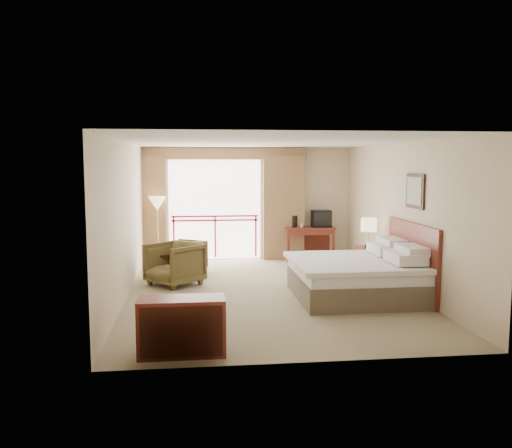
{
  "coord_description": "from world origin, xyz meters",
  "views": [
    {
      "loc": [
        -1.35,
        -9.53,
        2.35
      ],
      "look_at": [
        -0.17,
        0.4,
        1.2
      ],
      "focal_mm": 38.0,
      "sensor_mm": 36.0,
      "label": 1
    }
  ],
  "objects": [
    {
      "name": "desk",
      "position": [
        1.46,
        3.28,
        0.61
      ],
      "size": [
        1.2,
        0.58,
        0.78
      ],
      "rotation": [
        0.0,
        0.0,
        0.06
      ],
      "color": "#5C1E17",
      "rests_on": "floor"
    },
    {
      "name": "curtain_left",
      "position": [
        -2.45,
        3.35,
        1.25
      ],
      "size": [
        1.0,
        0.26,
        2.5
      ],
      "primitive_type": "cube",
      "color": "brown",
      "rests_on": "wall_back"
    },
    {
      "name": "wall_left",
      "position": [
        -2.5,
        0.0,
        1.35
      ],
      "size": [
        0.0,
        7.0,
        7.0
      ],
      "primitive_type": "plane",
      "rotation": [
        1.57,
        0.0,
        1.57
      ],
      "color": "beige",
      "rests_on": "ground"
    },
    {
      "name": "floor",
      "position": [
        0.0,
        0.0,
        0.0
      ],
      "size": [
        7.0,
        7.0,
        0.0
      ],
      "primitive_type": "plane",
      "color": "#867B5A",
      "rests_on": "ground"
    },
    {
      "name": "wall_right",
      "position": [
        2.5,
        0.0,
        1.35
      ],
      "size": [
        0.0,
        7.0,
        7.0
      ],
      "primitive_type": "plane",
      "rotation": [
        1.57,
        0.0,
        -1.57
      ],
      "color": "beige",
      "rests_on": "ground"
    },
    {
      "name": "balcony_door",
      "position": [
        -0.8,
        3.48,
        1.2
      ],
      "size": [
        2.4,
        0.0,
        2.4
      ],
      "primitive_type": "plane",
      "rotation": [
        1.57,
        0.0,
        0.0
      ],
      "color": "white",
      "rests_on": "wall_back"
    },
    {
      "name": "bed",
      "position": [
        1.5,
        -0.6,
        0.38
      ],
      "size": [
        2.13,
        2.06,
        0.97
      ],
      "color": "brown",
      "rests_on": "floor"
    },
    {
      "name": "dresser",
      "position": [
        -1.49,
        -3.06,
        0.35
      ],
      "size": [
        1.06,
        0.45,
        0.71
      ],
      "rotation": [
        0.0,
        0.0,
        0.02
      ],
      "color": "#5C1E17",
      "rests_on": "floor"
    },
    {
      "name": "floor_lamp",
      "position": [
        -2.14,
        3.05,
        1.34
      ],
      "size": [
        0.4,
        0.4,
        1.56
      ],
      "rotation": [
        0.0,
        0.0,
        -0.08
      ],
      "color": "tan",
      "rests_on": "floor"
    },
    {
      "name": "curtain_right",
      "position": [
        0.85,
        3.35,
        1.25
      ],
      "size": [
        1.0,
        0.26,
        2.5
      ],
      "primitive_type": "cube",
      "color": "brown",
      "rests_on": "wall_back"
    },
    {
      "name": "coffee_maker",
      "position": [
        1.11,
        3.23,
        0.92
      ],
      "size": [
        0.15,
        0.15,
        0.29
      ],
      "primitive_type": "cylinder",
      "rotation": [
        0.0,
        0.0,
        0.12
      ],
      "color": "black",
      "rests_on": "desk"
    },
    {
      "name": "wall_back",
      "position": [
        0.0,
        3.5,
        1.35
      ],
      "size": [
        5.0,
        0.0,
        5.0
      ],
      "primitive_type": "plane",
      "rotation": [
        1.57,
        0.0,
        0.0
      ],
      "color": "beige",
      "rests_on": "ground"
    },
    {
      "name": "headboard",
      "position": [
        2.46,
        -0.6,
        0.65
      ],
      "size": [
        0.06,
        2.1,
        1.3
      ],
      "primitive_type": "cube",
      "color": "#5C1E17",
      "rests_on": "wall_right"
    },
    {
      "name": "wastebasket",
      "position": [
        1.04,
        2.63,
        0.15
      ],
      "size": [
        0.28,
        0.28,
        0.3
      ],
      "primitive_type": "cylinder",
      "rotation": [
        0.0,
        0.0,
        -0.16
      ],
      "color": "black",
      "rests_on": "floor"
    },
    {
      "name": "balcony_railing",
      "position": [
        -0.8,
        3.46,
        0.81
      ],
      "size": [
        2.09,
        0.03,
        1.02
      ],
      "color": "#AD0E1C",
      "rests_on": "wall_back"
    },
    {
      "name": "book",
      "position": [
        -1.98,
        1.26,
        0.54
      ],
      "size": [
        0.27,
        0.3,
        0.02
      ],
      "primitive_type": "imported",
      "rotation": [
        0.0,
        0.0,
        0.49
      ],
      "color": "white",
      "rests_on": "side_table"
    },
    {
      "name": "phone",
      "position": [
        2.11,
        0.68,
        0.69
      ],
      "size": [
        0.2,
        0.18,
        0.07
      ],
      "primitive_type": "cube",
      "rotation": [
        0.0,
        0.0,
        -0.35
      ],
      "color": "black",
      "rests_on": "nightstand"
    },
    {
      "name": "ceiling",
      "position": [
        0.0,
        0.0,
        2.7
      ],
      "size": [
        7.0,
        7.0,
        0.0
      ],
      "primitive_type": "plane",
      "rotation": [
        3.14,
        0.0,
        0.0
      ],
      "color": "white",
      "rests_on": "wall_back"
    },
    {
      "name": "nightstand",
      "position": [
        2.16,
        0.83,
        0.33
      ],
      "size": [
        0.49,
        0.57,
        0.65
      ],
      "primitive_type": "cube",
      "rotation": [
        0.0,
        0.0,
        -0.06
      ],
      "color": "#5C1E17",
      "rests_on": "floor"
    },
    {
      "name": "framed_art",
      "position": [
        2.47,
        -0.6,
        1.85
      ],
      "size": [
        0.04,
        0.72,
        0.6
      ],
      "color": "black",
      "rests_on": "wall_right"
    },
    {
      "name": "armchair_near",
      "position": [
        -1.7,
        0.77,
        0.0
      ],
      "size": [
        1.25,
        1.25,
        0.82
      ],
      "primitive_type": "imported",
      "rotation": [
        0.0,
        0.0,
        -0.83
      ],
      "color": "#473A1C",
      "rests_on": "floor"
    },
    {
      "name": "tv",
      "position": [
        1.76,
        3.22,
        0.98
      ],
      "size": [
        0.45,
        0.36,
        0.41
      ],
      "rotation": [
        0.0,
        0.0,
        0.2
      ],
      "color": "black",
      "rests_on": "desk"
    },
    {
      "name": "cup",
      "position": [
        1.26,
        3.18,
        0.83
      ],
      "size": [
        0.09,
        0.09,
        0.1
      ],
      "primitive_type": "cylinder",
      "rotation": [
        0.0,
        0.0,
        0.36
      ],
      "color": "white",
      "rests_on": "desk"
    },
    {
      "name": "armchair_far",
      "position": [
        -1.53,
        1.95,
        0.0
      ],
      "size": [
        1.04,
        1.03,
        0.69
      ],
      "primitive_type": "imported",
      "rotation": [
        0.0,
        0.0,
        -2.16
      ],
      "color": "#473A1C",
      "rests_on": "floor"
    },
    {
      "name": "valance",
      "position": [
        -0.8,
        3.38,
        2.55
      ],
      "size": [
        4.4,
        0.22,
        0.28
      ],
      "primitive_type": "cube",
      "color": "brown",
      "rests_on": "wall_back"
    },
    {
      "name": "wall_front",
      "position": [
        0.0,
        -3.5,
        1.35
      ],
      "size": [
        5.0,
        0.0,
        5.0
      ],
      "primitive_type": "plane",
      "rotation": [
        -1.57,
        0.0,
        0.0
      ],
      "color": "beige",
      "rests_on": "ground"
    },
    {
      "name": "hvac_vent",
      "position": [
        1.3,
        3.47,
        2.35
      ],
      "size": [
        0.5,
        0.04,
        0.5
      ],
      "primitive_type": "cube",
      "color": "silver",
      "rests_on": "wall_back"
    },
    {
      "name": "table_lamp",
      "position": [
        2.16,
        0.88,
        1.09
      ],
      "size": [
        0.31,
        0.31,
        0.56
      ],
      "rotation": [
        0.0,
        0.0,
        0.3
      ],
      "color": "tan",
      "rests_on": "nightstand"
    },
    {
      "name": "side_table",
      "position": [
        -1.98,
        1.26,
        0.37
      ],
      "size": [
        0.49,
        0.49,
        0.53
      ],
      "rotation": [
        0.0,
        0.0,
        0.31
      ],
      "color": "black",
      "rests_on": "floor"
    }
  ]
}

